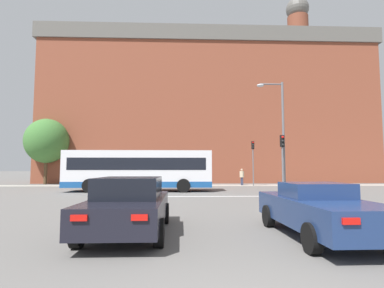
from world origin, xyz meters
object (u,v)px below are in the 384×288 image
at_px(car_saloon_left, 130,205).
at_px(pedestrian_waiting, 242,175).
at_px(traffic_light_near_right, 283,154).
at_px(traffic_light_far_right, 253,156).
at_px(street_lamp_junction, 279,126).
at_px(bus_crossing_lead, 139,170).
at_px(car_roadster_right, 318,209).

bearing_deg(car_saloon_left, pedestrian_waiting, 71.11).
bearing_deg(traffic_light_near_right, car_saloon_left, -125.42).
xyz_separation_m(traffic_light_far_right, street_lamp_junction, (-0.57, -9.90, 1.65)).
height_order(street_lamp_junction, pedestrian_waiting, street_lamp_junction).
relative_size(bus_crossing_lead, pedestrian_waiting, 6.38).
height_order(traffic_light_near_right, street_lamp_junction, street_lamp_junction).
relative_size(car_roadster_right, bus_crossing_lead, 0.43).
distance_m(car_saloon_left, traffic_light_far_right, 23.73).
distance_m(traffic_light_far_right, street_lamp_junction, 10.06).
bearing_deg(pedestrian_waiting, traffic_light_near_right, 142.00).
distance_m(street_lamp_junction, pedestrian_waiting, 11.67).
bearing_deg(car_saloon_left, traffic_light_near_right, 54.43).
bearing_deg(bus_crossing_lead, car_roadster_right, -156.79).
height_order(car_saloon_left, bus_crossing_lead, bus_crossing_lead).
height_order(bus_crossing_lead, traffic_light_near_right, traffic_light_near_right).
relative_size(car_saloon_left, traffic_light_near_right, 1.18).
relative_size(traffic_light_near_right, pedestrian_waiting, 2.31).
xyz_separation_m(car_saloon_left, pedestrian_waiting, (7.84, 23.10, 0.25)).
bearing_deg(street_lamp_junction, car_roadster_right, -104.64).
bearing_deg(traffic_light_near_right, traffic_light_far_right, 87.09).
relative_size(traffic_light_far_right, street_lamp_junction, 0.58).
distance_m(car_saloon_left, car_roadster_right, 4.94).
relative_size(car_saloon_left, bus_crossing_lead, 0.43).
bearing_deg(car_roadster_right, street_lamp_junction, 74.65).
height_order(car_saloon_left, car_roadster_right, car_saloon_left).
relative_size(car_saloon_left, pedestrian_waiting, 2.73).
relative_size(car_roadster_right, street_lamp_junction, 0.61).
relative_size(car_roadster_right, traffic_light_near_right, 1.19).
bearing_deg(pedestrian_waiting, traffic_light_far_right, 178.61).
distance_m(bus_crossing_lead, pedestrian_waiting, 12.59).
bearing_deg(bus_crossing_lead, traffic_light_near_right, -108.88).
height_order(car_roadster_right, traffic_light_near_right, traffic_light_near_right).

